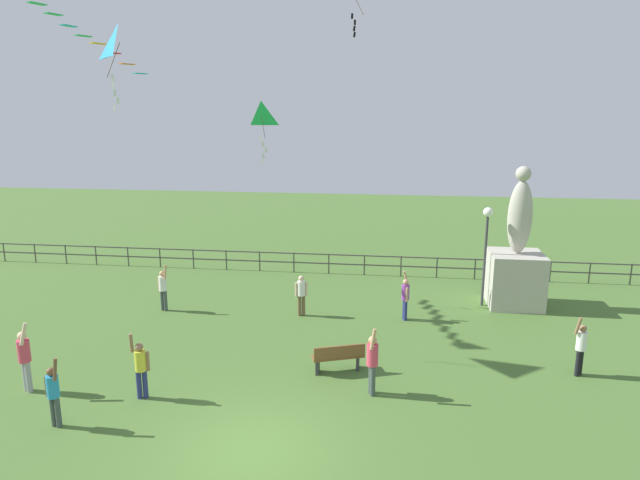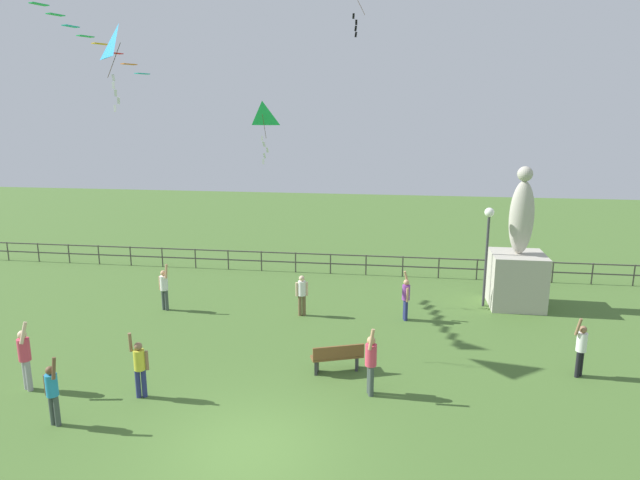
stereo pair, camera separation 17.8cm
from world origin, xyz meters
name	(u,v)px [view 1 (the left image)]	position (x,y,z in m)	size (l,w,h in m)	color
ground_plane	(251,450)	(0.00, 0.00, 0.00)	(80.00, 80.00, 0.00)	#476B2D
statue_monument	(516,266)	(7.69, 10.67, 1.56)	(1.98, 1.98, 5.39)	#B2AD9E
lamppost	(487,234)	(6.48, 10.44, 2.85)	(0.36, 0.36, 3.86)	#38383D
park_bench	(338,357)	(1.53, 4.06, 0.46)	(1.55, 0.91, 0.85)	brown
person_0	(372,360)	(2.53, 2.89, 0.97)	(0.30, 0.52, 1.93)	#3F4C47
person_1	(581,346)	(8.32, 4.77, 0.90)	(0.44, 0.37, 1.79)	black
person_2	(24,357)	(-6.61, 1.82, 1.00)	(0.49, 0.44, 1.99)	#99999E
person_3	(141,366)	(-3.40, 1.89, 0.90)	(0.48, 0.28, 1.80)	navy
person_4	(301,293)	(-0.28, 8.43, 0.88)	(0.45, 0.28, 1.53)	brown
person_5	(53,392)	(-4.84, 0.33, 0.89)	(0.46, 0.32, 1.78)	#3F4C47
person_6	(405,296)	(3.49, 8.51, 0.89)	(0.28, 0.49, 1.78)	navy
person_7	(163,287)	(-5.52, 8.26, 0.92)	(0.46, 0.34, 1.83)	#3F4C47
kite_1	(119,45)	(-5.12, 5.51, 9.23)	(1.13, 1.19, 2.48)	#198CD1
kite_3	(261,117)	(-2.01, 10.02, 7.14)	(0.84, 0.64, 2.32)	#1EB759
waterfront_railing	(318,260)	(-0.45, 14.00, 0.63)	(36.05, 0.06, 0.95)	#4C4742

